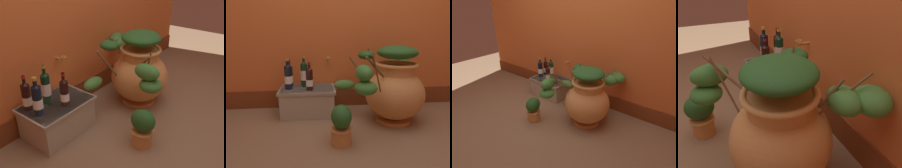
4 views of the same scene
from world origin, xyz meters
The scene contains 8 objects.
ground_plane centered at (0.00, 0.00, 0.00)m, with size 7.00×7.00×0.00m, color #896B4C.
terracotta_urn centered at (0.44, 0.59, 0.37)m, with size 0.92×0.96×0.78m.
stone_ledge centered at (-0.44, 0.87, 0.16)m, with size 0.61×0.42×0.30m.
wine_bottle_left centered at (-0.41, 0.79, 0.43)m, with size 0.07×0.07×0.30m.
wine_bottle_middle centered at (-0.64, 0.85, 0.45)m, with size 0.08×0.08×0.33m.
wine_bottle_right centered at (-0.48, 0.94, 0.45)m, with size 0.08×0.08×0.35m.
wine_bottle_back centered at (-0.65, 0.99, 0.43)m, with size 0.07×0.07×0.31m.
potted_shrub centered at (-0.14, 0.17, 0.18)m, with size 0.19×0.21×0.34m.
Camera 4 is at (1.38, 0.23, 1.21)m, focal length 36.38 mm.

